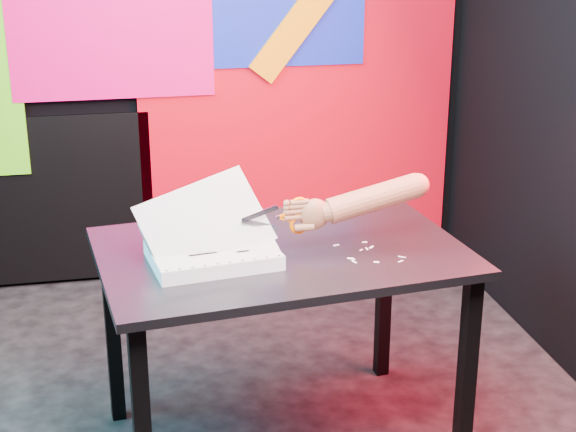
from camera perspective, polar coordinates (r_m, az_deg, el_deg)
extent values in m
cube|color=black|center=(3.36, -5.09, -13.66)|extent=(3.00, 3.00, 0.01)
cube|color=black|center=(4.33, -8.05, 13.00)|extent=(3.00, 0.01, 2.70)
cube|color=black|center=(1.41, 0.51, -0.72)|extent=(3.00, 0.01, 2.70)
cube|color=#C10414|center=(4.47, 0.67, 6.90)|extent=(1.60, 0.02, 1.60)
cube|color=#EE0565|center=(4.27, -11.43, 12.72)|extent=(0.95, 0.02, 0.80)
cube|color=black|center=(4.51, -17.02, 0.83)|extent=(1.30, 0.02, 0.85)
cube|color=black|center=(2.72, -9.39, -13.60)|extent=(0.06, 0.06, 0.72)
cube|color=black|center=(3.31, -11.26, -7.33)|extent=(0.06, 0.06, 0.72)
cube|color=black|center=(3.03, 11.48, -10.04)|extent=(0.06, 0.06, 0.72)
cube|color=black|center=(3.56, 6.21, -4.99)|extent=(0.06, 0.06, 0.72)
cube|color=#343336|center=(2.94, -0.46, -2.37)|extent=(1.28, 0.93, 0.03)
cube|color=silver|center=(2.83, -4.88, -2.53)|extent=(0.43, 0.34, 0.05)
cube|color=white|center=(2.82, -4.89, -2.08)|extent=(0.43, 0.34, 0.00)
cube|color=white|center=(2.82, -4.90, -1.99)|extent=(0.42, 0.32, 0.12)
cube|color=white|center=(2.83, -5.15, -1.44)|extent=(0.44, 0.31, 0.21)
cube|color=white|center=(2.82, -5.41, -0.46)|extent=(0.46, 0.27, 0.29)
cylinder|color=black|center=(2.67, -7.87, -3.52)|extent=(0.01, 0.01, 0.00)
cylinder|color=black|center=(2.67, -7.04, -3.42)|extent=(0.01, 0.01, 0.00)
cylinder|color=black|center=(2.68, -6.21, -3.31)|extent=(0.01, 0.01, 0.00)
cylinder|color=black|center=(2.69, -5.39, -3.21)|extent=(0.01, 0.01, 0.00)
cylinder|color=black|center=(2.70, -4.58, -3.10)|extent=(0.01, 0.01, 0.00)
cylinder|color=black|center=(2.71, -3.77, -3.00)|extent=(0.01, 0.01, 0.00)
cylinder|color=black|center=(2.72, -2.96, -2.89)|extent=(0.01, 0.01, 0.00)
cylinder|color=black|center=(2.73, -2.17, -2.79)|extent=(0.01, 0.01, 0.00)
cylinder|color=black|center=(2.74, -1.38, -2.68)|extent=(0.01, 0.01, 0.00)
cylinder|color=black|center=(2.75, -0.59, -2.58)|extent=(0.01, 0.01, 0.00)
cylinder|color=black|center=(2.91, -8.96, -1.57)|extent=(0.01, 0.01, 0.00)
cylinder|color=black|center=(2.92, -8.20, -1.47)|extent=(0.01, 0.01, 0.00)
cylinder|color=black|center=(2.92, -7.44, -1.38)|extent=(0.01, 0.01, 0.00)
cylinder|color=black|center=(2.93, -6.68, -1.29)|extent=(0.01, 0.01, 0.00)
cylinder|color=black|center=(2.94, -5.93, -1.20)|extent=(0.01, 0.01, 0.00)
cylinder|color=black|center=(2.95, -5.18, -1.11)|extent=(0.01, 0.01, 0.00)
cylinder|color=black|center=(2.96, -4.44, -1.02)|extent=(0.01, 0.01, 0.00)
cylinder|color=black|center=(2.97, -3.70, -0.93)|extent=(0.01, 0.01, 0.00)
cylinder|color=black|center=(2.98, -2.97, -0.84)|extent=(0.01, 0.01, 0.00)
cylinder|color=black|center=(2.99, -2.24, -0.76)|extent=(0.01, 0.01, 0.00)
cube|color=black|center=(2.85, -6.97, -1.92)|extent=(0.07, 0.02, 0.00)
cube|color=black|center=(2.86, -4.65, -1.79)|extent=(0.05, 0.02, 0.00)
cube|color=black|center=(2.78, -5.50, -2.46)|extent=(0.09, 0.02, 0.00)
cube|color=black|center=(2.79, -2.92, -2.30)|extent=(0.04, 0.02, 0.00)
cube|color=silver|center=(2.82, -1.84, 0.15)|extent=(0.12, 0.01, 0.05)
cube|color=silver|center=(2.84, -1.83, -0.54)|extent=(0.12, 0.01, 0.05)
cylinder|color=silver|center=(2.84, -0.67, -0.10)|extent=(0.01, 0.01, 0.01)
cube|color=#E15C00|center=(2.85, -0.25, -0.20)|extent=(0.05, 0.01, 0.02)
cube|color=#E15C00|center=(2.85, -0.25, 0.08)|extent=(0.05, 0.01, 0.02)
torus|color=#E15C00|center=(2.85, 0.72, 0.62)|extent=(0.07, 0.02, 0.07)
torus|color=#E15C00|center=(2.87, 0.71, -0.56)|extent=(0.07, 0.02, 0.07)
ellipsoid|color=#935939|center=(2.87, 1.72, 0.12)|extent=(0.10, 0.06, 0.11)
cylinder|color=#935939|center=(2.86, 0.72, -0.05)|extent=(0.08, 0.02, 0.02)
cylinder|color=#935939|center=(2.86, 0.72, 0.31)|extent=(0.07, 0.02, 0.02)
cylinder|color=#935939|center=(2.85, 0.72, 0.62)|extent=(0.07, 0.02, 0.02)
cylinder|color=#935939|center=(2.85, 0.72, 0.90)|extent=(0.06, 0.02, 0.02)
cylinder|color=#935939|center=(2.87, 1.08, -0.74)|extent=(0.07, 0.04, 0.03)
cylinder|color=#935939|center=(2.89, 2.68, 0.28)|extent=(0.06, 0.07, 0.07)
cylinder|color=#935939|center=(2.92, 5.56, 1.15)|extent=(0.33, 0.10, 0.15)
sphere|color=#935939|center=(2.97, 8.37, 1.99)|extent=(0.08, 0.08, 0.08)
cube|color=white|center=(2.84, 4.29, -2.96)|extent=(0.01, 0.03, 0.00)
cube|color=white|center=(2.86, 7.28, -2.92)|extent=(0.02, 0.01, 0.00)
cube|color=white|center=(2.86, 4.22, -2.77)|extent=(0.01, 0.02, 0.00)
cube|color=white|center=(2.84, 5.74, -2.98)|extent=(0.02, 0.01, 0.00)
cube|color=white|center=(2.97, 3.15, -1.89)|extent=(0.02, 0.01, 0.00)
cube|color=white|center=(2.89, 7.38, -2.64)|extent=(0.02, 0.02, 0.00)
cube|color=white|center=(2.95, 5.11, -2.11)|extent=(0.01, 0.02, 0.00)
cube|color=white|center=(3.00, 4.98, -1.70)|extent=(0.02, 0.01, 0.00)
cube|color=white|center=(2.93, 4.76, -2.20)|extent=(0.02, 0.01, 0.00)
cube|color=white|center=(2.86, 3.99, -2.75)|extent=(0.02, 0.02, 0.00)
cube|color=white|center=(2.96, 5.41, -2.01)|extent=(0.02, 0.02, 0.00)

